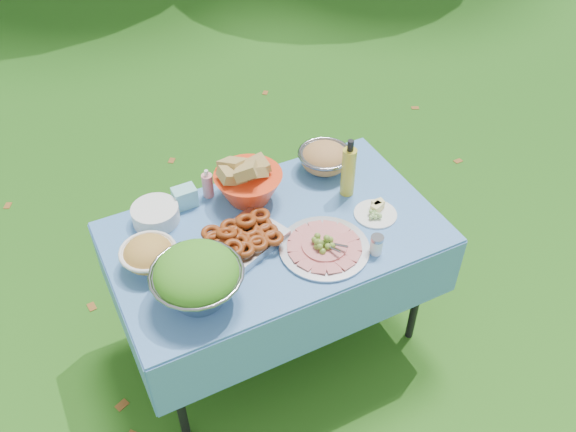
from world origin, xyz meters
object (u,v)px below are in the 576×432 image
object	(u,v)px
pasta_bowl_steel	(325,158)
plate_stack	(155,214)
oil_bottle	(349,168)
salad_bowl	(197,278)
charcuterie_platter	(325,242)
picnic_table	(276,287)
bread_bowl	(248,180)

from	to	relation	value
pasta_bowl_steel	plate_stack	bearing A→B (deg)	179.03
plate_stack	oil_bottle	world-z (taller)	oil_bottle
salad_bowl	charcuterie_platter	world-z (taller)	salad_bowl
plate_stack	charcuterie_platter	bearing A→B (deg)	-40.43
charcuterie_platter	salad_bowl	bearing A→B (deg)	-178.93
charcuterie_platter	picnic_table	bearing A→B (deg)	125.61
salad_bowl	bread_bowl	xyz separation A→B (m)	(0.43, 0.47, -0.01)
bread_bowl	oil_bottle	distance (m)	0.47
plate_stack	charcuterie_platter	world-z (taller)	charcuterie_platter
plate_stack	charcuterie_platter	size ratio (longest dim) A/B	0.54
plate_stack	pasta_bowl_steel	xyz separation A→B (m)	(0.86, -0.01, 0.03)
pasta_bowl_steel	oil_bottle	bearing A→B (deg)	-88.29
picnic_table	charcuterie_platter	world-z (taller)	charcuterie_platter
picnic_table	plate_stack	bearing A→B (deg)	145.77
pasta_bowl_steel	salad_bowl	bearing A→B (deg)	-149.58
salad_bowl	oil_bottle	xyz separation A→B (m)	(0.85, 0.29, 0.03)
picnic_table	bread_bowl	bearing A→B (deg)	91.76
oil_bottle	charcuterie_platter	bearing A→B (deg)	-134.98
picnic_table	plate_stack	world-z (taller)	plate_stack
bread_bowl	pasta_bowl_steel	xyz separation A→B (m)	(0.42, 0.03, -0.04)
bread_bowl	picnic_table	bearing A→B (deg)	-88.24
picnic_table	charcuterie_platter	bearing A→B (deg)	-54.39
plate_stack	bread_bowl	bearing A→B (deg)	-5.76
bread_bowl	oil_bottle	xyz separation A→B (m)	(0.43, -0.18, 0.04)
charcuterie_platter	pasta_bowl_steel	bearing A→B (deg)	60.67
bread_bowl	plate_stack	bearing A→B (deg)	174.24
pasta_bowl_steel	oil_bottle	world-z (taller)	oil_bottle
plate_stack	bread_bowl	world-z (taller)	bread_bowl
bread_bowl	charcuterie_platter	world-z (taller)	bread_bowl
salad_bowl	plate_stack	xyz separation A→B (m)	(-0.01, 0.51, -0.08)
bread_bowl	oil_bottle	size ratio (longest dim) A/B	1.06
salad_bowl	oil_bottle	bearing A→B (deg)	18.81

